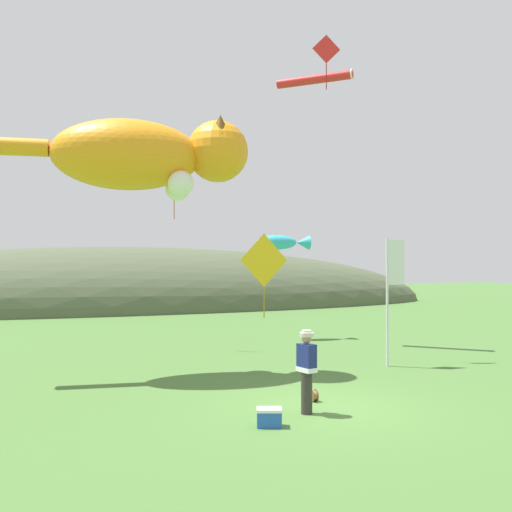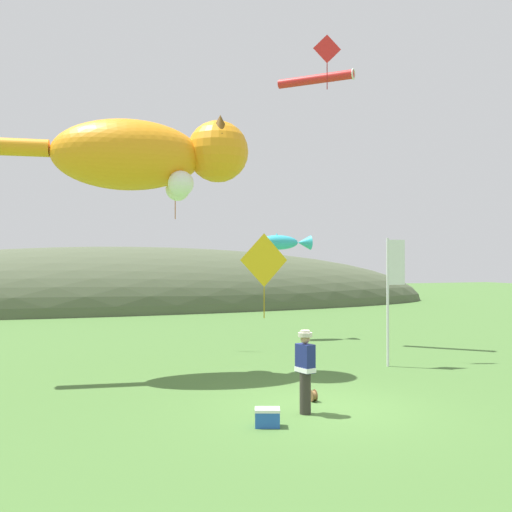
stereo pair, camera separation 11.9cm
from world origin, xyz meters
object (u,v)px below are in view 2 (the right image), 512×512
object	(u,v)px
festival_banner_pole	(392,282)
kite_diamond_gold	(264,261)
kite_spool	(313,396)
kite_fish_windsock	(284,242)
kite_giant_cat	(147,156)
kite_diamond_orange	(175,183)
kite_diamond_red	(327,50)
festival_attendant	(305,369)
kite_tube_streamer	(316,79)
picnic_cooler	(267,417)

from	to	relation	value
festival_banner_pole	kite_diamond_gold	xyz separation A→B (m)	(-4.17, 0.23, 0.67)
kite_spool	kite_fish_windsock	distance (m)	11.64
kite_giant_cat	kite_diamond_orange	world-z (taller)	kite_giant_cat
festival_banner_pole	kite_diamond_red	xyz separation A→B (m)	(-1.03, 2.31, 7.91)
kite_fish_windsock	kite_spool	bearing A→B (deg)	-109.95
festival_attendant	kite_diamond_orange	distance (m)	11.30
festival_attendant	kite_spool	xyz separation A→B (m)	(0.62, 0.90, -0.82)
festival_banner_pole	kite_diamond_red	world-z (taller)	kite_diamond_red
festival_banner_pole	kite_diamond_red	distance (m)	8.31
kite_tube_streamer	kite_diamond_orange	distance (m)	7.02
kite_fish_windsock	kite_diamond_red	world-z (taller)	kite_diamond_red
kite_giant_cat	kite_tube_streamer	distance (m)	9.21
kite_giant_cat	picnic_cooler	bearing A→B (deg)	-78.11
kite_spool	picnic_cooler	bearing A→B (deg)	-139.32
picnic_cooler	kite_giant_cat	world-z (taller)	kite_giant_cat
festival_banner_pole	kite_giant_cat	distance (m)	8.34
kite_fish_windsock	kite_tube_streamer	bearing A→B (deg)	-73.68
festival_banner_pole	kite_tube_streamer	xyz separation A→B (m)	(0.01, 5.20, 7.88)
festival_banner_pole	kite_fish_windsock	distance (m)	7.30
picnic_cooler	kite_diamond_gold	world-z (taller)	kite_diamond_gold
kite_giant_cat	kite_diamond_orange	distance (m)	4.79
festival_banner_pole	kite_diamond_orange	size ratio (longest dim) A/B	2.11
festival_attendant	festival_banner_pole	bearing A→B (deg)	39.54
kite_diamond_gold	kite_tube_streamer	bearing A→B (deg)	49.94
kite_fish_windsock	kite_diamond_red	xyz separation A→B (m)	(-0.47, -4.82, 6.45)
festival_banner_pole	kite_giant_cat	xyz separation A→B (m)	(-7.32, 1.50, 3.70)
festival_banner_pole	kite_diamond_gold	size ratio (longest dim) A/B	1.62
kite_giant_cat	kite_diamond_gold	world-z (taller)	kite_giant_cat
festival_attendant	kite_diamond_red	size ratio (longest dim) A/B	0.94
kite_giant_cat	kite_fish_windsock	distance (m)	9.08
festival_banner_pole	kite_fish_windsock	xyz separation A→B (m)	(-0.56, 7.13, 1.46)
kite_spool	kite_diamond_gold	distance (m)	4.62
kite_tube_streamer	festival_banner_pole	bearing A→B (deg)	-90.06
kite_spool	kite_diamond_orange	bearing A→B (deg)	97.55
kite_spool	kite_diamond_gold	xyz separation A→B (m)	(0.12, 3.40, 3.12)
festival_banner_pole	picnic_cooler	bearing A→B (deg)	-142.34
festival_attendant	kite_spool	size ratio (longest dim) A/B	6.40
kite_diamond_gold	kite_diamond_orange	xyz separation A→B (m)	(-1.33, 5.70, 2.92)
picnic_cooler	kite_diamond_gold	size ratio (longest dim) A/B	0.23
kite_spool	kite_diamond_red	world-z (taller)	kite_diamond_red
kite_diamond_red	kite_diamond_orange	xyz separation A→B (m)	(-4.47, 3.62, -4.32)
kite_giant_cat	kite_diamond_red	distance (m)	7.61
kite_spool	kite_diamond_gold	size ratio (longest dim) A/B	0.11
festival_attendant	kite_diamond_gold	bearing A→B (deg)	80.10
kite_fish_windsock	kite_diamond_gold	distance (m)	7.83
festival_attendant	kite_diamond_gold	xyz separation A→B (m)	(0.75, 4.29, 2.31)
kite_tube_streamer	kite_diamond_gold	distance (m)	9.71
kite_giant_cat	kite_diamond_orange	size ratio (longest dim) A/B	4.19
kite_fish_windsock	kite_diamond_orange	world-z (taller)	kite_diamond_orange
kite_giant_cat	kite_diamond_red	world-z (taller)	kite_diamond_red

